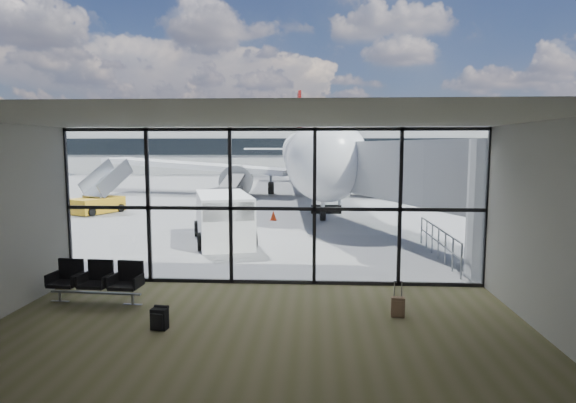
# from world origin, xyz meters

# --- Properties ---
(ground) EXTENTS (220.00, 220.00, 0.00)m
(ground) POSITION_xyz_m (0.00, 40.00, 0.00)
(ground) COLOR slate
(ground) RESTS_ON ground
(lounge_shell) EXTENTS (12.02, 8.01, 4.51)m
(lounge_shell) POSITION_xyz_m (0.00, -4.80, 2.65)
(lounge_shell) COLOR brown
(lounge_shell) RESTS_ON ground
(glass_curtain_wall) EXTENTS (12.10, 0.12, 4.50)m
(glass_curtain_wall) POSITION_xyz_m (0.00, 0.00, 2.25)
(glass_curtain_wall) COLOR white
(glass_curtain_wall) RESTS_ON ground
(jet_bridge) EXTENTS (8.00, 16.50, 4.33)m
(jet_bridge) POSITION_xyz_m (4.90, 7.07, 2.76)
(jet_bridge) COLOR #949699
(jet_bridge) RESTS_ON ground
(apron_railing) EXTENTS (0.06, 5.46, 1.11)m
(apron_railing) POSITION_xyz_m (5.60, 3.50, 0.72)
(apron_railing) COLOR gray
(apron_railing) RESTS_ON ground
(far_terminal) EXTENTS (80.00, 12.20, 11.00)m
(far_terminal) POSITION_xyz_m (-0.59, 61.97, 4.21)
(far_terminal) COLOR beige
(far_terminal) RESTS_ON ground
(tree_0) EXTENTS (4.95, 4.95, 7.12)m
(tree_0) POSITION_xyz_m (-45.00, 72.00, 4.63)
(tree_0) COLOR #382619
(tree_0) RESTS_ON ground
(tree_1) EXTENTS (5.61, 5.61, 8.07)m
(tree_1) POSITION_xyz_m (-39.00, 72.00, 5.25)
(tree_1) COLOR #382619
(tree_1) RESTS_ON ground
(tree_2) EXTENTS (6.27, 6.27, 9.03)m
(tree_2) POSITION_xyz_m (-33.00, 72.00, 5.88)
(tree_2) COLOR #382619
(tree_2) RESTS_ON ground
(tree_3) EXTENTS (4.95, 4.95, 7.12)m
(tree_3) POSITION_xyz_m (-27.00, 72.00, 4.63)
(tree_3) COLOR #382619
(tree_3) RESTS_ON ground
(tree_4) EXTENTS (5.61, 5.61, 8.07)m
(tree_4) POSITION_xyz_m (-21.00, 72.00, 5.25)
(tree_4) COLOR #382619
(tree_4) RESTS_ON ground
(tree_5) EXTENTS (6.27, 6.27, 9.03)m
(tree_5) POSITION_xyz_m (-15.00, 72.00, 5.88)
(tree_5) COLOR #382619
(tree_5) RESTS_ON ground
(seating_row) EXTENTS (2.40, 0.82, 1.06)m
(seating_row) POSITION_xyz_m (-4.32, -1.87, 0.59)
(seating_row) COLOR gray
(seating_row) RESTS_ON ground
(backpack) EXTENTS (0.37, 0.35, 0.52)m
(backpack) POSITION_xyz_m (-2.14, -3.67, 0.25)
(backpack) COLOR black
(backpack) RESTS_ON ground
(suitcase) EXTENTS (0.32, 0.25, 0.83)m
(suitcase) POSITION_xyz_m (3.15, -2.60, 0.25)
(suitcase) COLOR brown
(suitcase) RESTS_ON ground
(airliner) EXTENTS (35.42, 41.09, 10.58)m
(airliner) POSITION_xyz_m (0.53, 27.92, 3.22)
(airliner) COLOR white
(airliner) RESTS_ON ground
(service_van) EXTENTS (3.24, 5.03, 2.02)m
(service_van) POSITION_xyz_m (-2.55, 5.95, 1.04)
(service_van) COLOR white
(service_van) RESTS_ON ground
(belt_loader) EXTENTS (2.08, 4.45, 1.98)m
(belt_loader) POSITION_xyz_m (-4.96, 19.57, 0.66)
(belt_loader) COLOR black
(belt_loader) RESTS_ON ground
(mobile_stairs) EXTENTS (3.00, 4.00, 2.56)m
(mobile_stairs) POSITION_xyz_m (-11.86, 14.47, 0.62)
(mobile_stairs) COLOR #BC8816
(mobile_stairs) RESTS_ON ground
(traffic_cone_a) EXTENTS (0.37, 0.37, 0.52)m
(traffic_cone_a) POSITION_xyz_m (-1.02, 12.15, 0.25)
(traffic_cone_a) COLOR red
(traffic_cone_a) RESTS_ON ground
(traffic_cone_b) EXTENTS (0.43, 0.43, 0.61)m
(traffic_cone_b) POSITION_xyz_m (-2.46, 11.25, 0.29)
(traffic_cone_b) COLOR #F8430D
(traffic_cone_b) RESTS_ON ground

